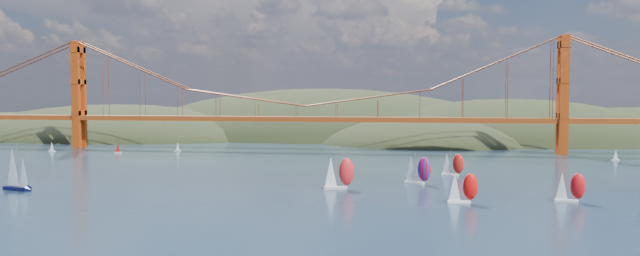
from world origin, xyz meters
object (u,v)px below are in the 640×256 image
(sloop_navy, at_px, (16,169))
(racer_1, at_px, (462,187))
(racer_2, at_px, (570,186))
(racer_3, at_px, (452,164))
(racer_rwb, at_px, (417,169))
(racer_0, at_px, (338,173))

(sloop_navy, xyz_separation_m, racer_1, (128.59, -2.14, -2.08))
(racer_1, relative_size, racer_2, 1.02)
(sloop_navy, height_order, racer_1, sloop_navy)
(racer_1, bearing_deg, racer_3, 82.62)
(sloop_navy, xyz_separation_m, racer_rwb, (117.07, 30.45, -1.66))
(sloop_navy, relative_size, racer_1, 1.60)
(racer_1, bearing_deg, racer_2, 5.79)
(sloop_navy, relative_size, racer_3, 1.63)
(sloop_navy, relative_size, racer_rwb, 1.45)
(racer_1, xyz_separation_m, racer_rwb, (-11.52, 32.59, 0.41))
(sloop_navy, bearing_deg, racer_3, 37.75)
(racer_2, bearing_deg, racer_rwb, 151.86)
(racer_1, height_order, racer_2, racer_1)
(racer_3, bearing_deg, racer_1, -75.27)
(racer_0, distance_m, racer_2, 64.03)
(racer_0, xyz_separation_m, racer_3, (35.26, 35.23, -0.86))
(racer_1, distance_m, racer_3, 53.64)
(racer_2, bearing_deg, racer_0, 174.52)
(racer_3, xyz_separation_m, racer_rwb, (-12.02, -21.04, 0.49))
(racer_0, xyz_separation_m, racer_rwb, (23.24, 14.18, -0.37))
(sloop_navy, height_order, racer_0, sloop_navy)
(sloop_navy, distance_m, racer_1, 128.63)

